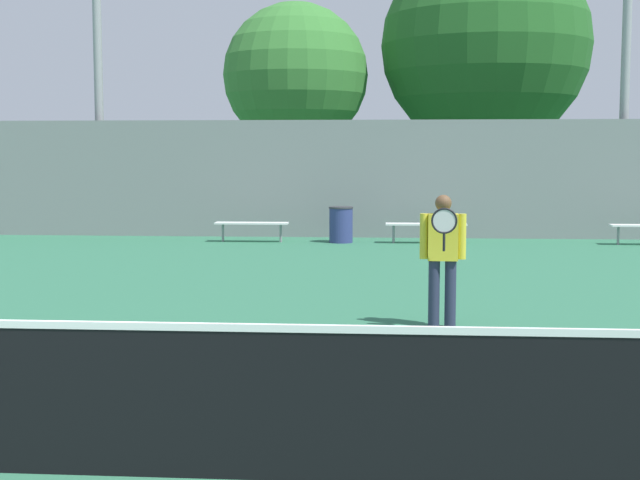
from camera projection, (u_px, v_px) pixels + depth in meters
ground_plane at (9, 472)px, 6.02m from camera, size 100.00×100.00×0.00m
tennis_net at (6, 396)px, 5.97m from camera, size 10.83×0.09×1.05m
tennis_player at (443, 253)px, 10.94m from camera, size 0.57×0.40×1.64m
bench_courtside_near at (426, 225)px, 21.25m from camera, size 1.93×0.40×0.48m
bench_by_gate at (252, 224)px, 21.57m from camera, size 1.77×0.40×0.48m
light_pole_near_left at (97, 1)px, 23.51m from camera, size 0.90×0.60×10.32m
light_pole_far_right at (627, 29)px, 22.28m from camera, size 0.90×0.60×8.53m
trash_bin at (341, 225)px, 21.43m from camera, size 0.59×0.59×0.87m
back_fence at (289, 179)px, 22.76m from camera, size 34.97×0.06×2.99m
tree_green_broad at (296, 76)px, 28.32m from camera, size 4.61×4.61×6.91m
tree_dark_dense at (485, 46)px, 28.36m from camera, size 6.64×6.64×8.88m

